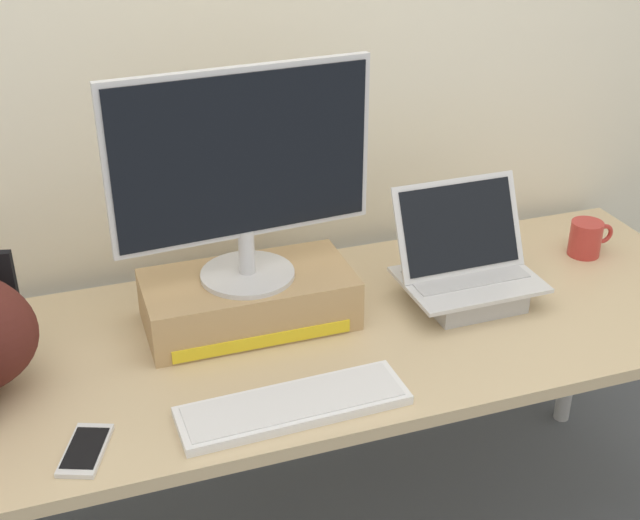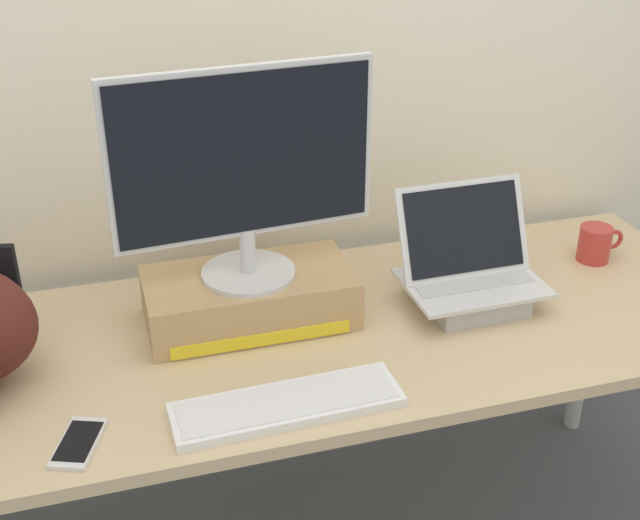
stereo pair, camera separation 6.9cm
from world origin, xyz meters
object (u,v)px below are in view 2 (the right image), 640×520
coffee_mug (596,243)px  open_laptop (470,281)px  toner_box_yellow (250,298)px  cell_phone (79,443)px  desktop_monitor (244,169)px  external_keyboard (287,404)px

coffee_mug → open_laptop: bearing=-165.6°
open_laptop → toner_box_yellow: bearing=171.7°
toner_box_yellow → open_laptop: size_ratio=1.45×
cell_phone → desktop_monitor: bearing=61.5°
coffee_mug → cell_phone: coffee_mug is taller
coffee_mug → cell_phone: size_ratio=0.80×
desktop_monitor → open_laptop: bearing=-11.9°
open_laptop → coffee_mug: (0.41, 0.11, -0.01)m
desktop_monitor → coffee_mug: (0.93, 0.04, -0.33)m
toner_box_yellow → open_laptop: open_laptop is taller
toner_box_yellow → external_keyboard: toner_box_yellow is taller
open_laptop → cell_phone: 0.96m
open_laptop → external_keyboard: size_ratio=0.71×
cell_phone → toner_box_yellow: bearing=61.6°
toner_box_yellow → external_keyboard: 0.35m
desktop_monitor → toner_box_yellow: bearing=91.7°
coffee_mug → external_keyboard: bearing=-157.7°
toner_box_yellow → coffee_mug: size_ratio=3.75×
open_laptop → cell_phone: (-0.92, -0.27, -0.05)m
desktop_monitor → open_laptop: 0.61m
coffee_mug → cell_phone: 1.39m
toner_box_yellow → open_laptop: (0.52, -0.07, -0.00)m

